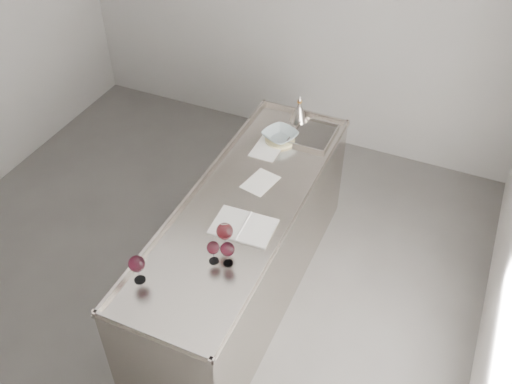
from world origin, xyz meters
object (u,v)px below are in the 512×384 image
at_px(ceramic_bowl, 280,135).
at_px(wine_funnel, 299,113).
at_px(counter, 245,248).
at_px(notebook, 244,226).
at_px(wine_glass_small, 213,248).
at_px(wine_glass_middle, 228,250).
at_px(wine_glass_left, 137,264).
at_px(wine_glass_right, 225,232).

height_order(ceramic_bowl, wine_funnel, wine_funnel).
height_order(counter, notebook, counter).
xyz_separation_m(wine_glass_small, wine_funnel, (-0.07, 1.64, -0.04)).
bearing_deg(wine_funnel, wine_glass_small, -87.58).
xyz_separation_m(wine_glass_middle, notebook, (-0.05, 0.32, -0.12)).
height_order(wine_glass_middle, wine_funnel, wine_funnel).
distance_m(counter, wine_glass_small, 0.81).
bearing_deg(wine_glass_left, wine_glass_right, 51.14).
bearing_deg(wine_funnel, wine_glass_left, -97.72).
bearing_deg(ceramic_bowl, wine_glass_left, -98.18).
distance_m(wine_glass_left, wine_glass_middle, 0.54).
height_order(counter, ceramic_bowl, ceramic_bowl).
relative_size(counter, wine_glass_left, 12.41).
distance_m(ceramic_bowl, wine_funnel, 0.33).
xyz_separation_m(wine_glass_middle, wine_glass_right, (-0.07, 0.11, 0.02)).
bearing_deg(notebook, wine_funnel, 91.95).
height_order(wine_glass_right, wine_glass_small, wine_glass_right).
relative_size(wine_glass_left, wine_funnel, 0.85).
bearing_deg(wine_glass_small, ceramic_bowl, 94.36).
height_order(wine_glass_left, wine_funnel, wine_funnel).
distance_m(wine_glass_left, wine_glass_small, 0.46).
relative_size(counter, wine_funnel, 10.60).
xyz_separation_m(wine_glass_left, wine_funnel, (0.27, 1.96, -0.07)).
bearing_deg(wine_glass_left, wine_glass_middle, 38.05).
height_order(wine_glass_right, ceramic_bowl, wine_glass_right).
relative_size(wine_glass_right, wine_funnel, 0.91).
bearing_deg(wine_glass_small, wine_glass_left, -136.93).
distance_m(wine_glass_middle, wine_glass_right, 0.13).
xyz_separation_m(counter, ceramic_bowl, (-0.04, 0.75, 0.52)).
bearing_deg(ceramic_bowl, counter, -86.89).
xyz_separation_m(counter, wine_glass_small, (0.06, -0.56, 0.58)).
bearing_deg(wine_glass_middle, ceramic_bowl, 98.26).
bearing_deg(wine_glass_left, wine_funnel, 82.28).
relative_size(wine_glass_middle, ceramic_bowl, 0.68).
xyz_separation_m(wine_glass_right, wine_funnel, (-0.09, 1.52, -0.08)).
relative_size(wine_glass_left, wine_glass_right, 0.94).
relative_size(wine_glass_left, wine_glass_small, 1.22).
xyz_separation_m(notebook, ceramic_bowl, (-0.14, 0.97, 0.05)).
height_order(wine_glass_left, ceramic_bowl, wine_glass_left).
relative_size(wine_glass_small, ceramic_bowl, 0.64).
xyz_separation_m(wine_glass_middle, wine_funnel, (-0.16, 1.63, -0.05)).
bearing_deg(wine_glass_middle, wine_glass_small, -168.39).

